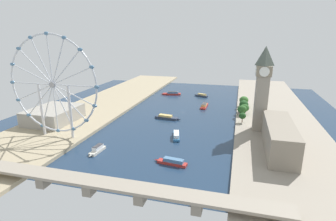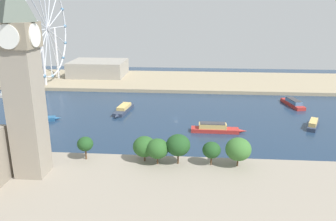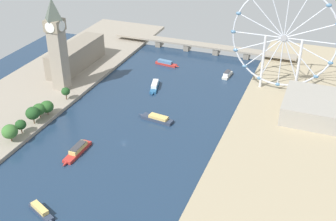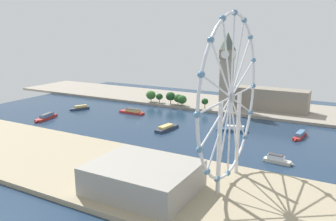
{
  "view_description": "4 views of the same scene",
  "coord_description": "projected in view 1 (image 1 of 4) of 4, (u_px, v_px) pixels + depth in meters",
  "views": [
    {
      "loc": [
        -70.31,
        333.41,
        98.67
      ],
      "look_at": [
        13.79,
        24.48,
        6.04
      ],
      "focal_mm": 28.45,
      "sensor_mm": 36.0,
      "label": 1
    },
    {
      "loc": [
        -226.29,
        -12.39,
        75.53
      ],
      "look_at": [
        -16.0,
        4.33,
        10.31
      ],
      "focal_mm": 36.68,
      "sensor_mm": 36.0,
      "label": 2
    },
    {
      "loc": [
        132.44,
        -247.71,
        184.5
      ],
      "look_at": [
        18.65,
        46.08,
        7.52
      ],
      "focal_mm": 46.52,
      "sensor_mm": 36.0,
      "label": 3
    },
    {
      "loc": [
        275.61,
        187.64,
        89.97
      ],
      "look_at": [
        -14.26,
        26.32,
        11.65
      ],
      "focal_mm": 36.54,
      "sensor_mm": 36.0,
      "label": 4
    }
  ],
  "objects": [
    {
      "name": "tour_boat_5",
      "position": [
        97.0,
        150.0,
        229.61
      ],
      "size": [
        6.79,
        21.77,
        5.91
      ],
      "rotation": [
        0.0,
        0.0,
        1.5
      ],
      "color": "beige",
      "rests_on": "ground_plane"
    },
    {
      "name": "clock_tower",
      "position": [
        262.0,
        88.0,
        263.5
      ],
      "size": [
        15.34,
        15.34,
        84.66
      ],
      "color": "gray",
      "rests_on": "riverbank_left"
    },
    {
      "name": "ground_plane",
      "position": [
        183.0,
        111.0,
        354.19
      ],
      "size": [
        398.71,
        398.71,
        0.0
      ],
      "primitive_type": "plane",
      "color": "#1E334C"
    },
    {
      "name": "tour_boat_0",
      "position": [
        172.0,
        162.0,
        208.26
      ],
      "size": [
        28.01,
        8.49,
        5.04
      ],
      "rotation": [
        0.0,
        0.0,
        6.16
      ],
      "color": "#B22D28",
      "rests_on": "ground_plane"
    },
    {
      "name": "tour_boat_1",
      "position": [
        201.0,
        95.0,
        433.35
      ],
      "size": [
        24.5,
        13.64,
        5.0
      ],
      "rotation": [
        0.0,
        0.0,
        5.86
      ],
      "color": "#2D384C",
      "rests_on": "ground_plane"
    },
    {
      "name": "ferris_wheel",
      "position": [
        53.0,
        85.0,
        245.38
      ],
      "size": [
        95.48,
        3.2,
        97.56
      ],
      "color": "silver",
      "rests_on": "riverbank_right"
    },
    {
      "name": "parliament_block",
      "position": [
        279.0,
        137.0,
        224.54
      ],
      "size": [
        22.0,
        79.93,
        23.86
      ],
      "primitive_type": "cube",
      "color": "gray",
      "rests_on": "riverbank_left"
    },
    {
      "name": "tour_boat_2",
      "position": [
        176.0,
        135.0,
        262.41
      ],
      "size": [
        11.97,
        29.89,
        5.51
      ],
      "rotation": [
        0.0,
        0.0,
        4.96
      ],
      "color": "#235684",
      "rests_on": "ground_plane"
    },
    {
      "name": "river_bridge",
      "position": [
        115.0,
        187.0,
        166.18
      ],
      "size": [
        210.71,
        13.5,
        8.98
      ],
      "color": "gray",
      "rests_on": "ground_plane"
    },
    {
      "name": "tour_boat_6",
      "position": [
        172.0,
        93.0,
        445.71
      ],
      "size": [
        34.42,
        12.56,
        5.53
      ],
      "rotation": [
        0.0,
        0.0,
        0.2
      ],
      "color": "#B22D28",
      "rests_on": "ground_plane"
    },
    {
      "name": "riverbank_right",
      "position": [
        105.0,
        104.0,
        382.63
      ],
      "size": [
        90.0,
        520.0,
        3.0
      ],
      "primitive_type": "cube",
      "color": "tan",
      "rests_on": "ground_plane"
    },
    {
      "name": "riverside_hall",
      "position": [
        54.0,
        115.0,
        299.98
      ],
      "size": [
        45.48,
        56.77,
        15.56
      ],
      "primitive_type": "cube",
      "color": "gray",
      "rests_on": "riverbank_right"
    },
    {
      "name": "tree_row_embankment",
      "position": [
        244.0,
        105.0,
        336.91
      ],
      "size": [
        13.77,
        83.02,
        14.64
      ],
      "color": "#513823",
      "rests_on": "riverbank_left"
    },
    {
      "name": "tour_boat_3",
      "position": [
        167.0,
        117.0,
        319.9
      ],
      "size": [
        32.89,
        10.88,
        4.8
      ],
      "rotation": [
        0.0,
        0.0,
        3.01
      ],
      "color": "#2D384C",
      "rests_on": "ground_plane"
    },
    {
      "name": "riverbank_left",
      "position": [
        274.0,
        116.0,
        324.92
      ],
      "size": [
        90.0,
        520.0,
        3.0
      ],
      "primitive_type": "cube",
      "color": "gray",
      "rests_on": "ground_plane"
    },
    {
      "name": "tour_boat_4",
      "position": [
        204.0,
        105.0,
        370.89
      ],
      "size": [
        7.37,
        34.3,
        5.84
      ],
      "rotation": [
        0.0,
        0.0,
        4.7
      ],
      "color": "#B22D28",
      "rests_on": "ground_plane"
    }
  ]
}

